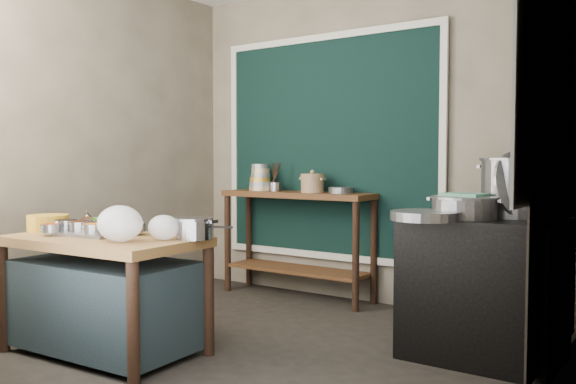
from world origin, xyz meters
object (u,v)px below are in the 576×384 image
Objects in this scene: back_counter at (297,245)px; condiment_tray at (93,233)px; ceramic_crock at (312,184)px; utensil_cup at (275,187)px; stock_pot at (517,187)px; saucepan at (194,228)px; stove_block at (483,290)px; prep_table at (105,295)px; steamer at (464,207)px; yellow_basin at (48,223)px.

back_counter is 2.94× the size of condiment_tray.
back_counter is 6.75× the size of ceramic_crock.
utensil_cup is at bearing -179.06° from back_counter.
back_counter is 0.57m from utensil_cup.
utensil_cup is 0.29× the size of stock_pot.
back_counter reaches higher than saucepan.
condiment_tray is 1.05× the size of stock_pot.
stove_block is at bearing 30.62° from condiment_tray.
prep_table is 0.75m from saucepan.
stock_pot is at bearing 17.33° from saucepan.
stove_block is at bearing 57.05° from steamer.
saucepan is 1.77× the size of utensil_cup.
condiment_tray is 2.73m from stock_pot.
stock_pot is at bearing 30.80° from prep_table.
utensil_cup reaches higher than saucepan.
back_counter is 1.87m from saucepan.
prep_table is 2.12m from utensil_cup.
yellow_basin is 2.20m from ceramic_crock.
stock_pot is (1.88, -0.55, 0.04)m from ceramic_crock.
steamer is at bearing -25.34° from back_counter.
prep_table is 2.39m from stove_block.
yellow_basin is at bearing -154.94° from steamer.
saucepan reaches higher than condiment_tray.
stock_pot is (2.15, 1.45, 0.69)m from prep_table.
yellow_basin is 3.12m from stock_pot.
steamer is at bearing -26.99° from ceramic_crock.
ceramic_crock is (0.87, 2.01, 0.22)m from yellow_basin.
stock_pot is at bearing 45.46° from stove_block.
prep_table is 2.12m from ceramic_crock.
yellow_basin reaches higher than stove_block.
saucepan is at bearing 20.54° from prep_table.
saucepan is (0.70, 0.22, 0.05)m from condiment_tray.
utensil_cup reaches higher than stove_block.
stock_pot is at bearing 27.97° from yellow_basin.
stove_block is at bearing -21.02° from back_counter.
back_counter reaches higher than condiment_tray.
back_counter is at bearing 171.88° from ceramic_crock.
stock_pot is 0.39m from steamer.
stove_block is (2.00, 1.30, 0.05)m from prep_table.
prep_table is 4.50× the size of yellow_basin.
steamer is at bearing -22.57° from utensil_cup.
utensil_cup is (0.01, 2.00, 0.23)m from condiment_tray.
ceramic_crock reaches higher than stove_block.
stock_pot reaches higher than saucepan.
stove_block is 1.84m from saucepan.
condiment_tray is at bearing -97.11° from back_counter.
yellow_basin is (-0.44, -0.03, 0.04)m from condiment_tray.
utensil_cup is 0.33× the size of steamer.
back_counter reaches higher than yellow_basin.
stock_pot reaches higher than steamer.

